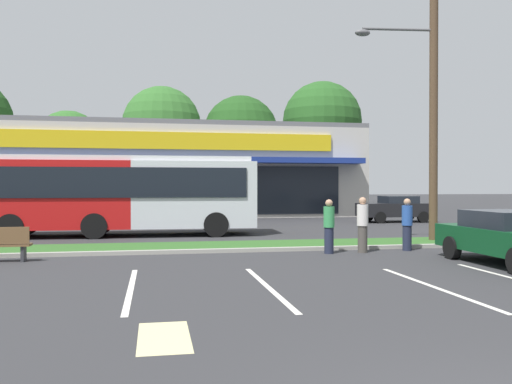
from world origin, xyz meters
TOP-DOWN VIEW (x-y plane):
  - grass_median at (0.00, 14.00)m, footprint 56.00×2.20m
  - curb_lip at (0.00, 12.78)m, footprint 56.00×0.24m
  - parking_stripe_0 at (-3.58, 7.35)m, footprint 0.12×4.80m
  - parking_stripe_1 at (-0.85, 7.00)m, footprint 0.12×4.80m
  - parking_stripe_2 at (2.45, 6.35)m, footprint 0.12×4.80m
  - lot_arrow at (-2.99, 3.72)m, footprint 0.70×1.60m
  - storefront_building at (-2.55, 36.13)m, footprint 26.97×13.60m
  - tree_left at (-10.59, 46.64)m, footprint 5.94×5.94m
  - tree_mid_left at (-2.46, 42.17)m, footprint 6.57×6.57m
  - tree_mid at (4.31, 42.56)m, footprint 6.47×6.47m
  - tree_mid_right at (12.24, 44.37)m, footprint 7.32×7.32m
  - utility_pole at (6.59, 14.15)m, footprint 3.07×2.40m
  - city_bus at (-4.53, 19.09)m, footprint 11.20×2.86m
  - car_1 at (-3.49, 26.02)m, footprint 4.33×1.99m
  - car_3 at (5.94, 8.77)m, footprint 1.93×4.50m
  - car_4 at (10.39, 24.95)m, footprint 4.11×1.94m
  - pedestrian_near_bench at (3.18, 11.99)m, footprint 0.34×0.34m
  - pedestrian_by_pole at (4.76, 12.20)m, footprint 0.33×0.33m
  - pedestrian_mid at (2.09, 11.94)m, footprint 0.33×0.33m

SIDE VIEW (x-z plane):
  - parking_stripe_0 at x=-3.58m, z-range 0.00..0.01m
  - parking_stripe_1 at x=-0.85m, z-range 0.00..0.01m
  - parking_stripe_2 at x=2.45m, z-range 0.00..0.01m
  - lot_arrow at x=-2.99m, z-range 0.00..0.01m
  - grass_median at x=0.00m, z-range 0.00..0.12m
  - curb_lip at x=0.00m, z-range 0.00..0.12m
  - car_3 at x=5.94m, z-range 0.03..1.43m
  - car_4 at x=10.39m, z-range 0.03..1.52m
  - car_1 at x=-3.49m, z-range 0.03..1.53m
  - pedestrian_mid at x=2.09m, z-range 0.00..1.65m
  - pedestrian_by_pole at x=4.76m, z-range 0.00..1.65m
  - pedestrian_near_bench at x=3.18m, z-range 0.00..1.71m
  - city_bus at x=-4.53m, z-range 0.14..3.39m
  - storefront_building at x=-2.55m, z-range 0.00..6.22m
  - utility_pole at x=6.59m, z-range 0.35..10.94m
  - tree_left at x=-10.59m, z-range 1.40..10.17m
  - tree_mid at x=4.31m, z-range 1.70..11.58m
  - tree_mid_left at x=-2.46m, z-range 1.89..12.28m
  - tree_mid_right at x=12.24m, z-range 2.19..13.93m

